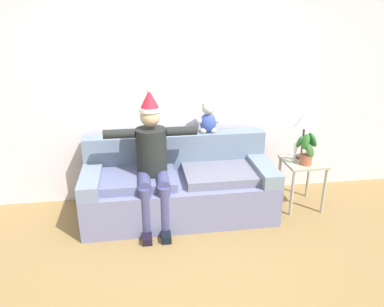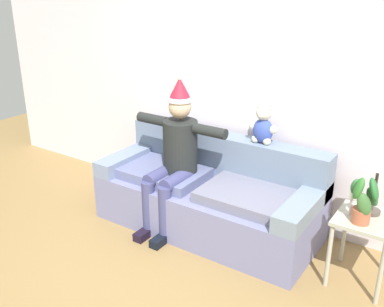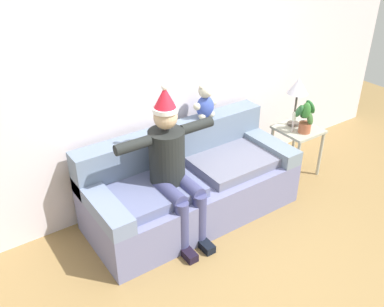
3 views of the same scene
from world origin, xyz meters
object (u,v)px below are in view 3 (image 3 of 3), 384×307
object	(u,v)px
couch	(190,184)
candle_tall	(294,119)
person_seated	(172,164)
potted_plant	(306,117)
side_table	(297,136)
table_lamp	(298,88)
teddy_bear	(205,103)

from	to	relation	value
couch	candle_tall	distance (m)	1.44
person_seated	potted_plant	world-z (taller)	person_seated
side_table	potted_plant	size ratio (longest dim) A/B	1.49
side_table	table_lamp	world-z (taller)	table_lamp
potted_plant	candle_tall	xyz separation A→B (m)	(-0.10, 0.08, -0.04)
couch	potted_plant	xyz separation A→B (m)	(1.48, -0.17, 0.45)
teddy_bear	table_lamp	xyz separation A→B (m)	(1.12, -0.26, -0.01)
person_seated	teddy_bear	bearing A→B (deg)	32.93
couch	teddy_bear	bearing A→B (deg)	35.69
person_seated	table_lamp	size ratio (longest dim) A/B	2.65
couch	table_lamp	distance (m)	1.68
teddy_bear	candle_tall	world-z (taller)	teddy_bear
teddy_bear	potted_plant	size ratio (longest dim) A/B	0.95
person_seated	candle_tall	size ratio (longest dim) A/B	6.37
couch	teddy_bear	world-z (taller)	teddy_bear
teddy_bear	side_table	bearing A→B (deg)	-17.95
teddy_bear	table_lamp	size ratio (longest dim) A/B	0.65
side_table	table_lamp	bearing A→B (deg)	84.46
table_lamp	candle_tall	size ratio (longest dim) A/B	2.40
couch	side_table	distance (m)	1.52
potted_plant	candle_tall	distance (m)	0.13
side_table	potted_plant	xyz separation A→B (m)	(-0.02, -0.10, 0.30)
table_lamp	potted_plant	size ratio (longest dim) A/B	1.45
person_seated	teddy_bear	distance (m)	0.89
teddy_bear	potted_plant	bearing A→B (deg)	-22.84
candle_tall	side_table	bearing A→B (deg)	8.81
person_seated	potted_plant	xyz separation A→B (m)	(1.79, 0.00, 0.00)
person_seated	table_lamp	world-z (taller)	person_seated
teddy_bear	candle_tall	distance (m)	1.09
couch	side_table	bearing A→B (deg)	-2.66
person_seated	teddy_bear	size ratio (longest dim) A/B	4.05
couch	potted_plant	distance (m)	1.56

